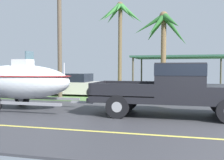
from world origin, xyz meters
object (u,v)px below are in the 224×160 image
object	(u,v)px
parked_sedan_far	(72,85)
palm_tree_near_left	(120,19)
palm_tree_mid	(163,32)
pickup_truck_towing	(179,87)
carport_awning	(180,58)
utility_pole	(59,20)
boat_on_trailer	(18,82)

from	to	relation	value
parked_sedan_far	palm_tree_near_left	xyz separation A→B (m)	(1.94, 4.79, 4.78)
palm_tree_near_left	palm_tree_mid	bearing A→B (deg)	-53.77
palm_tree_near_left	palm_tree_mid	size ratio (longest dim) A/B	1.41
pickup_truck_towing	carport_awning	bearing A→B (deg)	90.07
palm_tree_mid	carport_awning	bearing A→B (deg)	83.35
pickup_truck_towing	utility_pole	xyz separation A→B (m)	(-6.56, 4.03, 3.36)
boat_on_trailer	utility_pole	size ratio (longest dim) A/B	0.69
carport_awning	utility_pole	world-z (taller)	utility_pole
boat_on_trailer	utility_pole	bearing A→B (deg)	90.56
palm_tree_near_left	boat_on_trailer	bearing A→B (deg)	-101.15
utility_pole	pickup_truck_towing	bearing A→B (deg)	-31.56
utility_pole	carport_awning	bearing A→B (deg)	53.36
utility_pole	palm_tree_near_left	bearing A→B (deg)	71.67
palm_tree_near_left	palm_tree_mid	xyz separation A→B (m)	(3.61, -4.93, -1.76)
parked_sedan_far	palm_tree_mid	world-z (taller)	palm_tree_mid
parked_sedan_far	carport_awning	xyz separation A→B (m)	(6.43, 7.39, 1.89)
utility_pole	parked_sedan_far	bearing A→B (deg)	85.36
boat_on_trailer	palm_tree_mid	xyz separation A→B (m)	(5.63, 5.30, 2.53)
pickup_truck_towing	boat_on_trailer	xyz separation A→B (m)	(-6.52, -0.00, 0.11)
boat_on_trailer	carport_awning	bearing A→B (deg)	63.11
palm_tree_mid	parked_sedan_far	bearing A→B (deg)	178.63
parked_sedan_far	utility_pole	world-z (taller)	utility_pole
pickup_truck_towing	boat_on_trailer	distance (m)	6.52
palm_tree_mid	utility_pole	size ratio (longest dim) A/B	0.57
pickup_truck_towing	carport_awning	size ratio (longest dim) A/B	0.75
pickup_truck_towing	boat_on_trailer	size ratio (longest dim) A/B	0.96
parked_sedan_far	palm_tree_near_left	bearing A→B (deg)	67.96
pickup_truck_towing	parked_sedan_far	size ratio (longest dim) A/B	1.21
pickup_truck_towing	palm_tree_near_left	xyz separation A→B (m)	(-4.50, 10.23, 4.41)
pickup_truck_towing	utility_pole	world-z (taller)	utility_pole
carport_awning	parked_sedan_far	bearing A→B (deg)	-131.02
palm_tree_mid	utility_pole	distance (m)	5.85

